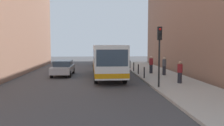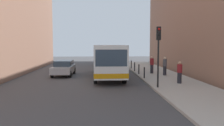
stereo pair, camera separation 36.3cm
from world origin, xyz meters
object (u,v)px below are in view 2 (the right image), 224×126
(bollard_mid, at_px, (139,69))
(pedestrian_near_signal, at_px, (180,72))
(car_behind_bus, at_px, (101,60))
(traffic_light, at_px, (158,45))
(pedestrian_mid_sidewalk, at_px, (165,66))
(bollard_far, at_px, (135,67))
(bollard_farthest, at_px, (131,64))
(pedestrian_far_sidewalk, at_px, (152,65))
(bollard_near, at_px, (144,73))
(car_beside_bus, at_px, (64,68))
(bus, at_px, (107,58))

(bollard_mid, bearing_deg, pedestrian_near_signal, -68.84)
(car_behind_bus, xyz_separation_m, traffic_light, (3.69, -18.08, 2.22))
(bollard_mid, distance_m, pedestrian_mid_sidewalk, 2.53)
(traffic_light, bearing_deg, bollard_far, 90.59)
(bollard_far, relative_size, bollard_farthest, 1.00)
(bollard_mid, distance_m, bollard_far, 2.73)
(pedestrian_far_sidewalk, bearing_deg, car_behind_bus, -32.65)
(bollard_farthest, bearing_deg, traffic_light, -89.54)
(bollard_near, bearing_deg, car_beside_bus, 156.49)
(bollard_far, distance_m, pedestrian_near_signal, 8.49)
(bollard_mid, bearing_deg, car_behind_bus, 107.91)
(car_beside_bus, bearing_deg, bollard_farthest, -144.82)
(bollard_mid, bearing_deg, bus, -171.56)
(pedestrian_mid_sidewalk, bearing_deg, pedestrian_near_signal, -130.38)
(bollard_near, bearing_deg, bus, 144.04)
(car_behind_bus, relative_size, pedestrian_near_signal, 2.70)
(bollard_mid, xyz_separation_m, pedestrian_near_signal, (2.12, -5.49, 0.34))
(bus, height_order, pedestrian_far_sidewalk, bus)
(car_beside_bus, xyz_separation_m, pedestrian_near_signal, (9.51, -5.97, 0.18))
(traffic_light, xyz_separation_m, pedestrian_mid_sidewalk, (2.20, 6.01, -1.99))
(bollard_farthest, height_order, pedestrian_far_sidewalk, pedestrian_far_sidewalk)
(bollard_far, bearing_deg, pedestrian_near_signal, -75.50)
(bus, relative_size, bollard_far, 11.64)
(bus, height_order, traffic_light, traffic_light)
(car_beside_bus, bearing_deg, bollard_far, -161.87)
(pedestrian_mid_sidewalk, bearing_deg, pedestrian_far_sidewalk, 82.95)
(car_behind_bus, bearing_deg, pedestrian_mid_sidewalk, 117.51)
(bus, bearing_deg, bollard_far, -135.31)
(bus, distance_m, bollard_far, 4.60)
(bollard_mid, xyz_separation_m, pedestrian_mid_sidewalk, (2.30, -0.97, 0.39))
(bollard_mid, relative_size, pedestrian_mid_sidewalk, 0.55)
(bollard_farthest, bearing_deg, bollard_near, -90.00)
(bollard_far, bearing_deg, pedestrian_mid_sidewalk, -58.14)
(car_behind_bus, xyz_separation_m, pedestrian_mid_sidewalk, (5.89, -12.08, 0.24))
(traffic_light, height_order, pedestrian_far_sidewalk, traffic_light)
(car_behind_bus, relative_size, bollard_far, 4.68)
(car_behind_bus, relative_size, bollard_mid, 4.68)
(car_beside_bus, bearing_deg, car_behind_bus, -108.41)
(car_beside_bus, relative_size, bollard_far, 4.67)
(car_behind_bus, distance_m, pedestrian_near_signal, 17.55)
(pedestrian_near_signal, bearing_deg, bus, -41.38)
(bus, bearing_deg, bollard_farthest, -118.75)
(pedestrian_far_sidewalk, bearing_deg, traffic_light, 112.27)
(traffic_light, relative_size, bollard_farthest, 4.32)
(bollard_farthest, height_order, pedestrian_near_signal, pedestrian_near_signal)
(car_beside_bus, distance_m, bollard_near, 8.05)
(car_beside_bus, distance_m, traffic_light, 10.80)
(traffic_light, bearing_deg, pedestrian_mid_sidewalk, 69.91)
(pedestrian_far_sidewalk, bearing_deg, bollard_near, 98.74)
(car_beside_bus, relative_size, traffic_light, 1.08)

